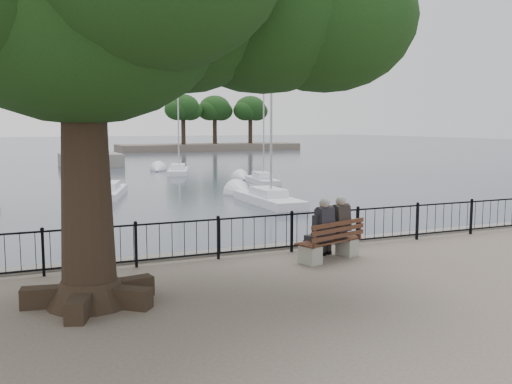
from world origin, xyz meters
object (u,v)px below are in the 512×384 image
bench (331,246)px  lion_monument (90,145)px  person_left (320,232)px  person_right (336,229)px

bench → lion_monument: (0.53, 48.58, 0.85)m
bench → person_left: size_ratio=1.25×
person_right → bench: bearing=-143.0°
person_right → lion_monument: bearing=89.7°
bench → person_left: person_left is taller
person_left → lion_monument: size_ratio=0.18×
lion_monument → person_right: bearing=-90.3°
person_right → lion_monument: (0.27, 48.39, 0.48)m
person_left → person_right: same height
bench → person_right: bearing=37.0°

